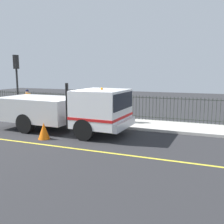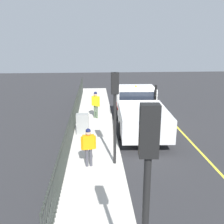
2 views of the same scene
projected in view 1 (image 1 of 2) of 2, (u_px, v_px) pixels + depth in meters
The scene contains 10 objects.
ground_plane at pixel (73, 133), 12.50m from camera, with size 51.89×51.89×0.00m, color #2B2B2D.
sidewalk_slab at pixel (98, 121), 15.19m from camera, with size 2.59×23.59×0.13m, color beige.
lane_marking at pixel (46, 145), 10.44m from camera, with size 0.12×21.23×0.01m, color yellow.
work_truck at pixel (71, 108), 12.51m from camera, with size 2.78×7.01×2.50m.
worker_standing at pixel (118, 103), 14.35m from camera, with size 0.54×0.49×1.80m.
pedestrian_distant at pixel (27, 99), 17.05m from camera, with size 0.61×0.27×1.66m.
iron_fence at pixel (105, 105), 16.05m from camera, with size 0.04×20.08×1.44m.
traffic_light_near at pixel (17, 73), 15.70m from camera, with size 0.30×0.22×3.87m.
utility_cabinet at pixel (80, 108), 16.16m from camera, with size 0.67×0.40×1.15m, color gray.
traffic_cone at pixel (44, 131), 11.30m from camera, with size 0.52×0.52×0.74m, color orange.
Camera 1 is at (-10.63, -6.23, 3.03)m, focal length 40.53 mm.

